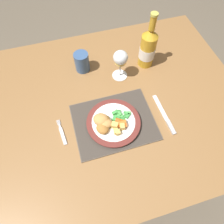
# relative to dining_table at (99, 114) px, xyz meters

# --- Properties ---
(ground_plane) EXTENTS (6.00, 6.00, 0.00)m
(ground_plane) POSITION_rel_dining_table_xyz_m (0.00, 0.00, -0.66)
(ground_plane) COLOR brown
(dining_table) EXTENTS (1.39, 1.00, 0.74)m
(dining_table) POSITION_rel_dining_table_xyz_m (0.00, 0.00, 0.00)
(dining_table) COLOR olive
(dining_table) RESTS_ON ground
(placemat) EXTENTS (0.35, 0.27, 0.01)m
(placemat) POSITION_rel_dining_table_xyz_m (0.04, -0.10, 0.08)
(placemat) COLOR brown
(placemat) RESTS_ON dining_table
(dinner_plate) EXTENTS (0.23, 0.23, 0.02)m
(dinner_plate) POSITION_rel_dining_table_xyz_m (0.04, -0.11, 0.10)
(dinner_plate) COLOR white
(dinner_plate) RESTS_ON placemat
(breaded_croquettes) EXTENTS (0.09, 0.11, 0.04)m
(breaded_croquettes) POSITION_rel_dining_table_xyz_m (-0.01, -0.11, 0.12)
(breaded_croquettes) COLOR #A87033
(breaded_croquettes) RESTS_ON dinner_plate
(green_beans_pile) EXTENTS (0.09, 0.07, 0.02)m
(green_beans_pile) POSITION_rel_dining_table_xyz_m (0.08, -0.09, 0.11)
(green_beans_pile) COLOR green
(green_beans_pile) RESTS_ON dinner_plate
(glazed_carrots) EXTENTS (0.05, 0.05, 0.02)m
(glazed_carrots) POSITION_rel_dining_table_xyz_m (0.07, -0.13, 0.12)
(glazed_carrots) COLOR #CC5119
(glazed_carrots) RESTS_ON dinner_plate
(fork) EXTENTS (0.03, 0.12, 0.01)m
(fork) POSITION_rel_dining_table_xyz_m (-0.18, -0.10, 0.08)
(fork) COLOR silver
(fork) RESTS_ON dining_table
(table_knife) EXTENTS (0.02, 0.21, 0.01)m
(table_knife) POSITION_rel_dining_table_xyz_m (0.27, -0.14, 0.08)
(table_knife) COLOR silver
(table_knife) RESTS_ON dining_table
(wine_glass) EXTENTS (0.07, 0.07, 0.16)m
(wine_glass) POSITION_rel_dining_table_xyz_m (0.15, 0.14, 0.19)
(wine_glass) COLOR silver
(wine_glass) RESTS_ON dining_table
(bottle) EXTENTS (0.08, 0.08, 0.28)m
(bottle) POSITION_rel_dining_table_xyz_m (0.30, 0.19, 0.18)
(bottle) COLOR gold
(bottle) RESTS_ON dining_table
(roast_potatoes) EXTENTS (0.06, 0.06, 0.03)m
(roast_potatoes) POSITION_rel_dining_table_xyz_m (0.05, -0.15, 0.12)
(roast_potatoes) COLOR #DBB256
(roast_potatoes) RESTS_ON dinner_plate
(drinking_cup) EXTENTS (0.07, 0.07, 0.10)m
(drinking_cup) POSITION_rel_dining_table_xyz_m (-0.02, 0.24, 0.13)
(drinking_cup) COLOR #385684
(drinking_cup) RESTS_ON dining_table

